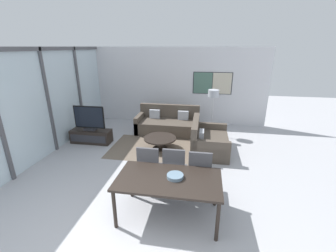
{
  "coord_description": "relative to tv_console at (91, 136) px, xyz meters",
  "views": [
    {
      "loc": [
        1.22,
        -2.17,
        2.8
      ],
      "look_at": [
        0.36,
        2.97,
        0.95
      ],
      "focal_mm": 24.0,
      "sensor_mm": 36.0,
      "label": 1
    }
  ],
  "objects": [
    {
      "name": "dining_chair_right",
      "position": [
        3.36,
        -2.1,
        0.35
      ],
      "size": [
        0.46,
        0.46,
        1.0
      ],
      "color": "#4C4C51",
      "rests_on": "ground_plane"
    },
    {
      "name": "wall_back",
      "position": [
        2.2,
        2.43,
        1.2
      ],
      "size": [
        6.88,
        0.09,
        2.8
      ],
      "color": "silver",
      "rests_on": "ground_plane"
    },
    {
      "name": "dining_chair_left",
      "position": [
        2.37,
        -2.08,
        0.35
      ],
      "size": [
        0.46,
        0.46,
        1.0
      ],
      "color": "#4C4C51",
      "rests_on": "ground_plane"
    },
    {
      "name": "sofa_side",
      "position": [
        3.49,
        -0.01,
        0.08
      ],
      "size": [
        1.0,
        1.52,
        0.89
      ],
      "rotation": [
        0.0,
        0.0,
        1.57
      ],
      "color": "#51473D",
      "rests_on": "ground_plane"
    },
    {
      "name": "dining_table",
      "position": [
        2.86,
        -2.75,
        0.48
      ],
      "size": [
        1.73,
        0.95,
        0.75
      ],
      "color": "black",
      "rests_on": "ground_plane"
    },
    {
      "name": "area_rug",
      "position": [
        2.17,
        -0.1,
        -0.2
      ],
      "size": [
        2.86,
        1.74,
        0.01
      ],
      "color": "#706051",
      "rests_on": "ground_plane"
    },
    {
      "name": "sofa_main",
      "position": [
        2.17,
        1.31,
        0.08
      ],
      "size": [
        2.1,
        1.0,
        0.89
      ],
      "color": "#51473D",
      "rests_on": "ground_plane"
    },
    {
      "name": "television",
      "position": [
        -0.0,
        0.0,
        0.57
      ],
      "size": [
        0.94,
        0.2,
        0.75
      ],
      "color": "#2D2D33",
      "rests_on": "tv_console"
    },
    {
      "name": "floor_lamp",
      "position": [
        3.64,
        1.26,
        1.08
      ],
      "size": [
        0.34,
        0.34,
        1.52
      ],
      "color": "#2D2D33",
      "rests_on": "ground_plane"
    },
    {
      "name": "dining_chair_centre",
      "position": [
        2.86,
        -2.06,
        0.35
      ],
      "size": [
        0.46,
        0.46,
        1.0
      ],
      "color": "#4C4C51",
      "rests_on": "ground_plane"
    },
    {
      "name": "window_wall_left",
      "position": [
        -0.77,
        -0.65,
        1.33
      ],
      "size": [
        0.07,
        6.18,
        2.8
      ],
      "color": "silver",
      "rests_on": "ground_plane"
    },
    {
      "name": "coffee_table",
      "position": [
        2.17,
        -0.1,
        0.06
      ],
      "size": [
        0.93,
        0.93,
        0.35
      ],
      "color": "black",
      "rests_on": "ground_plane"
    },
    {
      "name": "fruit_bowl",
      "position": [
        2.97,
        -2.72,
        0.58
      ],
      "size": [
        0.28,
        0.28,
        0.06
      ],
      "color": "slate",
      "rests_on": "dining_table"
    },
    {
      "name": "tv_console",
      "position": [
        0.0,
        0.0,
        0.0
      ],
      "size": [
        1.21,
        0.45,
        0.41
      ],
      "color": "black",
      "rests_on": "ground_plane"
    }
  ]
}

